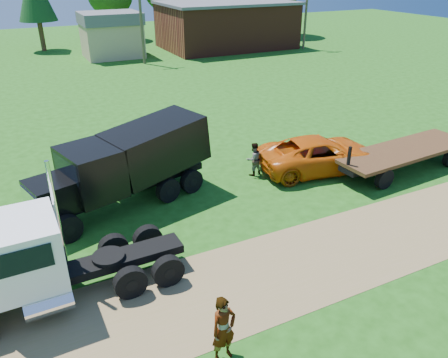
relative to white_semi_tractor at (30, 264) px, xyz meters
name	(u,v)px	position (x,y,z in m)	size (l,w,h in m)	color
ground	(278,271)	(7.45, -1.95, -1.50)	(140.00, 140.00, 0.00)	#1C4A10
dirt_track	(278,271)	(7.45, -1.95, -1.49)	(120.00, 4.20, 0.01)	olive
white_semi_tractor	(30,264)	(0.00, 0.00, 0.00)	(7.29, 2.66, 4.38)	black
black_dump_truck	(128,162)	(4.29, 4.97, 0.40)	(8.11, 4.42, 3.45)	black
orange_pickup	(320,154)	(13.67, 4.03, -0.64)	(2.85, 6.18, 1.72)	#CF5609
flatbed_trailer	(403,153)	(17.50, 2.25, -0.64)	(7.95, 2.86, 2.00)	#371911
spectator_a	(224,329)	(4.20, -4.36, -0.51)	(0.72, 0.47, 1.97)	#999999
spectator_b	(254,159)	(10.44, 5.01, -0.66)	(0.81, 0.63, 1.67)	#999999
brick_building	(226,25)	(25.45, 38.05, 1.16)	(15.40, 10.40, 5.30)	maroon
tan_shed	(111,34)	(11.45, 38.05, 0.93)	(6.20, 5.40, 4.70)	tan
utility_poles	(141,15)	(13.45, 33.05, 3.22)	(42.20, 0.28, 9.00)	brown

